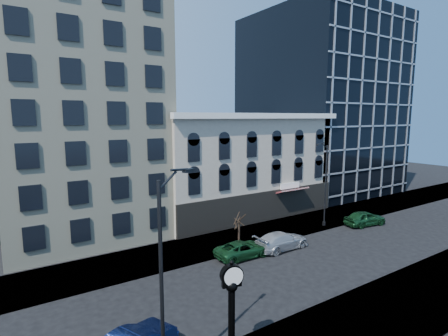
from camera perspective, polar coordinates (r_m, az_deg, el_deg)
ground at (r=26.28m, az=1.22°, el=-19.01°), size 160.00×160.00×0.00m
sidewalk_far at (r=32.56m, az=-7.02°, el=-13.37°), size 160.00×6.00×0.12m
cream_tower at (r=39.42m, az=-23.55°, el=18.26°), size 15.90×15.40×42.50m
victorian_row at (r=43.67m, az=2.38°, el=0.33°), size 22.60×11.19×12.50m
glass_office at (r=60.51m, az=15.33°, el=9.87°), size 20.00×20.15×28.00m
street_clock at (r=18.44m, az=1.24°, el=-23.03°), size 1.18×1.18×5.20m
street_lamp_near at (r=15.47m, az=-8.55°, el=-8.49°), size 2.43×1.23×9.93m
street_lamp_far at (r=38.79m, az=15.93°, el=0.90°), size 2.42×0.81×9.47m
bare_tree_far at (r=33.34m, az=2.48°, el=-8.05°), size 1.98×1.98×3.39m
car_far_a at (r=31.09m, az=3.06°, el=-13.12°), size 5.09×2.40×1.41m
car_far_b at (r=33.21m, az=9.38°, el=-11.62°), size 5.57×2.37×1.60m
car_far_c at (r=42.56m, az=21.99°, el=-7.60°), size 5.15×2.73×1.67m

